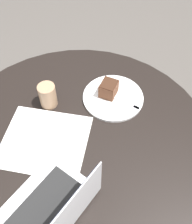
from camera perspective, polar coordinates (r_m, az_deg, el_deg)
ground_plane at (r=1.71m, az=-2.67°, el=-19.17°), size 12.00×12.00×0.00m
dining_table at (r=1.14m, az=-3.82°, el=-9.41°), size 1.09×1.09×0.74m
paper_document at (r=1.05m, az=-11.09°, el=-6.18°), size 0.42×0.41×0.00m
plate at (r=1.15m, az=3.74°, el=3.19°), size 0.27×0.27×0.01m
cake_slice at (r=1.13m, az=2.78°, el=5.10°), size 0.08×0.09×0.07m
fork at (r=1.13m, az=6.40°, el=2.08°), size 0.17×0.04×0.00m
coffee_glass at (r=1.11m, az=-10.47°, el=3.55°), size 0.07×0.07×0.11m
laptop at (r=0.89m, az=-10.17°, el=-20.20°), size 0.23×0.33×0.21m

